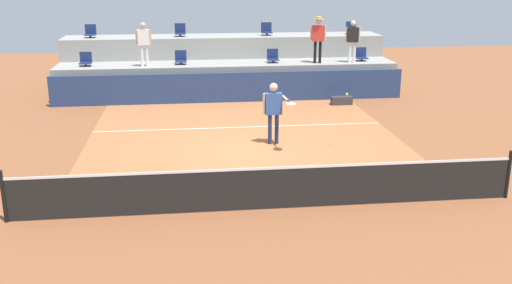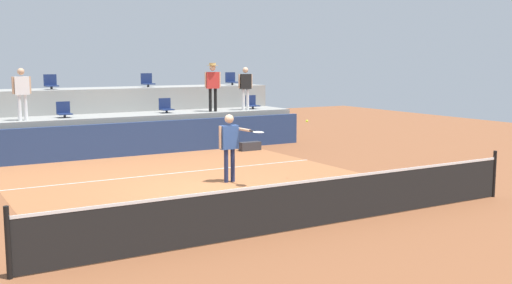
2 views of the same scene
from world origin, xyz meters
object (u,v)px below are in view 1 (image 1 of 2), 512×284
spectator_in_white (144,40)px  stadium_chair_lower_left (181,59)px  stadium_chair_lower_far_right (361,55)px  stadium_chair_lower_far_left (86,60)px  equipment_bag (342,101)px  stadium_chair_upper_left (180,31)px  spectator_with_hat (318,35)px  spectator_leaning_on_rail (353,38)px  stadium_chair_upper_far_left (90,32)px  stadium_chair_lower_right (273,57)px  tennis_player (274,107)px  stadium_chair_upper_far_right (351,29)px  stadium_chair_upper_right (267,30)px  tennis_ball (347,94)px

spectator_in_white → stadium_chair_lower_left: bearing=16.1°
stadium_chair_lower_far_right → stadium_chair_lower_far_left: bearing=180.0°
stadium_chair_lower_far_left → equipment_bag: (9.31, -2.16, -1.31)m
stadium_chair_upper_left → spectator_with_hat: bearing=-22.6°
spectator_in_white → stadium_chair_lower_far_left: bearing=170.1°
stadium_chair_lower_far_left → spectator_leaning_on_rail: 10.17m
spectator_leaning_on_rail → spectator_with_hat: bearing=-180.0°
stadium_chair_upper_far_left → spectator_in_white: size_ratio=0.32×
spectator_in_white → spectator_leaning_on_rail: spectator_in_white is taller
stadium_chair_lower_left → spectator_leaning_on_rail: bearing=-3.3°
spectator_in_white → stadium_chair_lower_right: bearing=4.5°
stadium_chair_lower_far_left → equipment_bag: 9.65m
tennis_player → spectator_in_white: bearing=121.8°
stadium_chair_upper_far_right → stadium_chair_lower_left: bearing=-165.9°
stadium_chair_lower_far_right → stadium_chair_upper_left: stadium_chair_upper_left is taller
stadium_chair_lower_left → equipment_bag: 6.30m
stadium_chair_upper_right → tennis_player: bearing=-96.5°
stadium_chair_lower_right → spectator_in_white: (-4.89, -0.38, 0.75)m
stadium_chair_upper_left → stadium_chair_upper_far_right: (7.17, 0.00, 0.00)m
spectator_leaning_on_rail → stadium_chair_lower_far_left: bearing=177.8°
stadium_chair_lower_right → equipment_bag: size_ratio=0.68×
stadium_chair_lower_left → spectator_leaning_on_rail: 6.65m
tennis_ball → stadium_chair_upper_far_right: bearing=73.6°
tennis_player → stadium_chair_upper_left: bearing=106.9°
stadium_chair_upper_left → tennis_player: bearing=-73.1°
stadium_chair_upper_left → tennis_player: size_ratio=0.30×
stadium_chair_upper_left → stadium_chair_upper_right: (3.55, 0.00, 0.00)m
spectator_in_white → tennis_player: bearing=-58.2°
stadium_chair_lower_far_right → spectator_in_white: bearing=-177.4°
tennis_player → stadium_chair_lower_far_right: bearing=56.1°
tennis_player → spectator_with_hat: bearing=67.3°
stadium_chair_lower_left → tennis_player: (2.59, -6.70, -0.39)m
stadium_chair_upper_far_left → tennis_player: bearing=-54.1°
stadium_chair_upper_far_right → spectator_with_hat: size_ratio=0.29×
stadium_chair_lower_far_left → tennis_ball: 10.91m
stadium_chair_lower_right → stadium_chair_lower_far_left: bearing=180.0°
stadium_chair_lower_left → stadium_chair_lower_right: size_ratio=1.00×
stadium_chair_lower_left → stadium_chair_lower_far_right: size_ratio=1.00×
stadium_chair_upper_right → tennis_player: size_ratio=0.30×
stadium_chair_lower_far_left → stadium_chair_upper_left: (3.54, 1.80, 0.85)m
stadium_chair_lower_far_left → spectator_in_white: size_ratio=0.32×
stadium_chair_lower_far_left → spectator_with_hat: size_ratio=0.29×
stadium_chair_upper_far_left → equipment_bag: bearing=-22.9°
stadium_chair_lower_far_right → spectator_with_hat: bearing=-168.3°
spectator_with_hat → stadium_chair_upper_left: bearing=157.4°
stadium_chair_lower_far_right → stadium_chair_upper_far_right: stadium_chair_upper_far_right is taller
stadium_chair_lower_far_right → stadium_chair_upper_right: size_ratio=1.00×
stadium_chair_lower_far_right → equipment_bag: 2.85m
tennis_player → spectator_with_hat: (2.65, 6.32, 1.26)m
stadium_chair_lower_left → tennis_player: size_ratio=0.30×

